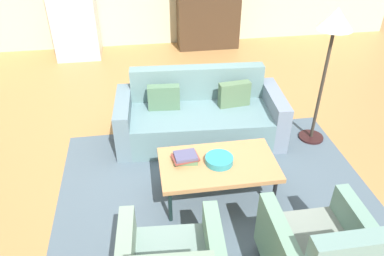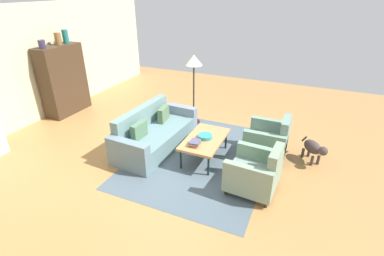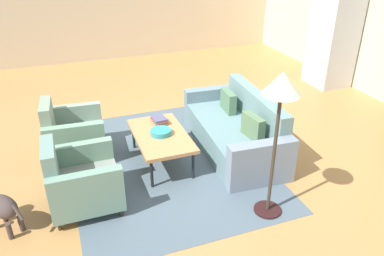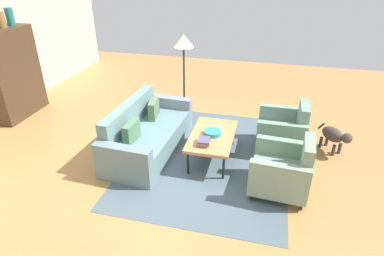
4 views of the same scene
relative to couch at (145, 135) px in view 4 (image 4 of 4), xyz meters
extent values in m
plane|color=#A97A44|center=(-0.28, -0.46, -0.29)|extent=(11.99, 11.99, 0.00)
cube|color=#4B5C68|center=(-0.01, -1.14, -0.28)|extent=(3.40, 2.60, 0.01)
cube|color=slate|center=(-0.01, -0.09, -0.08)|extent=(1.79, 1.00, 0.42)
cube|color=slate|center=(0.02, 0.27, 0.14)|extent=(1.75, 0.28, 0.86)
cube|color=slate|center=(0.95, -0.14, 0.02)|extent=(0.23, 0.91, 0.62)
cube|color=slate|center=(-0.96, -0.03, 0.02)|extent=(0.23, 0.91, 0.62)
cube|color=#516D4B|center=(0.45, -0.01, 0.29)|extent=(0.41, 0.16, 0.32)
cube|color=#4B6E50|center=(-0.45, 0.04, 0.29)|extent=(0.41, 0.15, 0.32)
cylinder|color=black|center=(-0.54, -0.91, -0.09)|extent=(0.04, 0.04, 0.40)
cylinder|color=black|center=(0.52, -0.91, -0.09)|extent=(0.04, 0.04, 0.40)
cylinder|color=black|center=(-0.54, -1.47, -0.09)|extent=(0.04, 0.04, 0.40)
cylinder|color=black|center=(0.52, -1.47, -0.09)|extent=(0.04, 0.04, 0.40)
cube|color=#B9814E|center=(-0.01, -1.19, 0.14)|extent=(1.20, 0.70, 0.05)
cylinder|color=#29261D|center=(-0.92, -1.92, -0.24)|extent=(0.05, 0.05, 0.10)
cylinder|color=#332C1D|center=(-0.24, -1.97, -0.24)|extent=(0.05, 0.05, 0.10)
cylinder|color=#30281C|center=(-0.97, -2.60, -0.24)|extent=(0.05, 0.05, 0.10)
cylinder|color=black|center=(-0.29, -2.65, -0.24)|extent=(0.05, 0.05, 0.10)
cube|color=gray|center=(-0.61, -2.29, -0.04)|extent=(0.61, 0.84, 0.30)
cube|color=gray|center=(-0.63, -2.62, 0.20)|extent=(0.57, 0.18, 0.78)
cube|color=gray|center=(-0.94, -2.26, 0.09)|extent=(0.18, 0.81, 0.56)
cube|color=gray|center=(-0.27, -2.31, 0.09)|extent=(0.18, 0.81, 0.56)
cylinder|color=black|center=(0.25, -1.95, -0.24)|extent=(0.05, 0.05, 0.10)
cylinder|color=#29281E|center=(0.93, -1.95, -0.24)|extent=(0.05, 0.05, 0.10)
cylinder|color=#2F221D|center=(0.26, -2.63, -0.24)|extent=(0.05, 0.05, 0.10)
cylinder|color=#372A18|center=(0.94, -2.63, -0.24)|extent=(0.05, 0.05, 0.10)
cube|color=gray|center=(0.59, -2.29, -0.04)|extent=(0.56, 0.80, 0.30)
cube|color=gray|center=(0.60, -2.62, 0.20)|extent=(0.56, 0.14, 0.78)
cube|color=gray|center=(0.25, -2.29, 0.09)|extent=(0.12, 0.80, 0.56)
cube|color=gray|center=(0.93, -2.29, 0.09)|extent=(0.12, 0.80, 0.56)
cylinder|color=teal|center=(0.00, -1.19, 0.20)|extent=(0.29, 0.29, 0.07)
cube|color=#517A52|center=(-0.33, -1.11, 0.18)|extent=(0.26, 0.18, 0.03)
cube|color=brown|center=(-0.33, -1.11, 0.21)|extent=(0.29, 0.21, 0.02)
cube|color=#4F4D70|center=(-0.33, -1.11, 0.24)|extent=(0.24, 0.20, 0.03)
cube|color=#3F2C1C|center=(0.70, 3.13, 0.61)|extent=(1.20, 0.50, 1.80)
cube|color=#432813|center=(1.00, 3.39, 0.61)|extent=(0.56, 0.01, 1.51)
cylinder|color=brown|center=(0.80, 3.13, 1.66)|extent=(0.16, 0.16, 0.30)
cylinder|color=#1E6B69|center=(1.05, 3.13, 1.68)|extent=(0.15, 0.15, 0.34)
cylinder|color=black|center=(1.45, -0.32, -0.27)|extent=(0.32, 0.32, 0.03)
cylinder|color=#332D25|center=(1.45, -0.32, 0.47)|extent=(0.04, 0.04, 1.45)
cone|color=beige|center=(1.45, -0.32, 1.31)|extent=(0.40, 0.40, 0.24)
cylinder|color=#453836|center=(0.67, -3.31, -0.19)|extent=(0.06, 0.06, 0.20)
cylinder|color=#453836|center=(0.58, -3.20, -0.19)|extent=(0.06, 0.06, 0.20)
cylinder|color=#453836|center=(0.90, -3.12, -0.19)|extent=(0.06, 0.06, 0.20)
cylinder|color=#453836|center=(0.81, -3.01, -0.19)|extent=(0.06, 0.06, 0.20)
ellipsoid|color=#453836|center=(0.74, -3.16, 0.03)|extent=(0.48, 0.45, 0.24)
sphere|color=#453836|center=(0.51, -3.35, 0.10)|extent=(0.17, 0.17, 0.17)
cylinder|color=#453836|center=(0.95, -2.99, 0.07)|extent=(0.13, 0.11, 0.17)
camera|label=1|loc=(-0.72, -4.09, 2.58)|focal=35.02mm
camera|label=2|loc=(-4.58, -2.91, 2.85)|focal=26.43mm
camera|label=3|loc=(4.42, -2.36, 2.63)|focal=35.27mm
camera|label=4|loc=(-4.63, -1.98, 2.81)|focal=30.69mm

